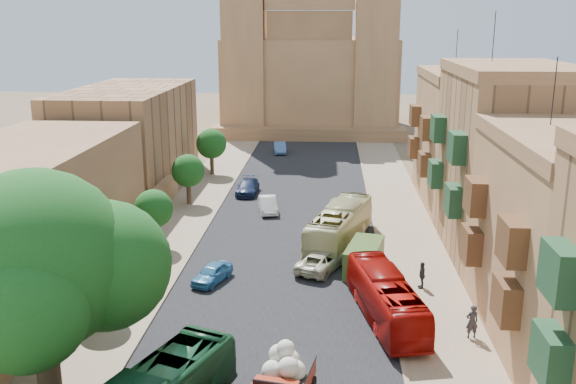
# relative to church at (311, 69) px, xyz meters

# --- Properties ---
(road_surface) EXTENTS (14.00, 140.00, 0.01)m
(road_surface) POSITION_rel_church_xyz_m (0.00, -48.61, -9.51)
(road_surface) COLOR black
(road_surface) RESTS_ON ground
(sidewalk_east) EXTENTS (5.00, 140.00, 0.01)m
(sidewalk_east) POSITION_rel_church_xyz_m (9.50, -48.61, -9.51)
(sidewalk_east) COLOR #8B735B
(sidewalk_east) RESTS_ON ground
(sidewalk_west) EXTENTS (5.00, 140.00, 0.01)m
(sidewalk_west) POSITION_rel_church_xyz_m (-9.50, -48.61, -9.51)
(sidewalk_west) COLOR #8B735B
(sidewalk_west) RESTS_ON ground
(kerb_east) EXTENTS (0.25, 140.00, 0.12)m
(kerb_east) POSITION_rel_church_xyz_m (7.00, -48.61, -9.46)
(kerb_east) COLOR #8B735B
(kerb_east) RESTS_ON ground
(kerb_west) EXTENTS (0.25, 140.00, 0.12)m
(kerb_west) POSITION_rel_church_xyz_m (-7.00, -48.61, -9.46)
(kerb_west) COLOR #8B735B
(kerb_west) RESTS_ON ground
(townhouse_b) EXTENTS (9.00, 14.00, 14.90)m
(townhouse_b) POSITION_rel_church_xyz_m (15.95, -67.61, -3.86)
(townhouse_b) COLOR #956943
(townhouse_b) RESTS_ON ground
(townhouse_c) EXTENTS (9.00, 14.00, 17.40)m
(townhouse_c) POSITION_rel_church_xyz_m (15.95, -53.61, -2.61)
(townhouse_c) COLOR #9F7048
(townhouse_c) RESTS_ON ground
(townhouse_d) EXTENTS (9.00, 14.00, 15.90)m
(townhouse_d) POSITION_rel_church_xyz_m (15.95, -39.61, -3.36)
(townhouse_d) COLOR #956943
(townhouse_d) RESTS_ON ground
(west_wall) EXTENTS (1.00, 40.00, 1.80)m
(west_wall) POSITION_rel_church_xyz_m (-12.50, -58.61, -8.62)
(west_wall) COLOR #956943
(west_wall) RESTS_ON ground
(west_building_low) EXTENTS (10.00, 28.00, 8.40)m
(west_building_low) POSITION_rel_church_xyz_m (-18.00, -60.61, -5.32)
(west_building_low) COLOR brown
(west_building_low) RESTS_ON ground
(west_building_mid) EXTENTS (10.00, 22.00, 10.00)m
(west_building_mid) POSITION_rel_church_xyz_m (-18.00, -34.61, -4.52)
(west_building_mid) COLOR #9F7048
(west_building_mid) RESTS_ON ground
(church) EXTENTS (28.00, 22.50, 36.30)m
(church) POSITION_rel_church_xyz_m (0.00, 0.00, 0.00)
(church) COLOR #956943
(church) RESTS_ON ground
(ficus_tree) EXTENTS (10.70, 9.85, 10.70)m
(ficus_tree) POSITION_rel_church_xyz_m (-9.40, -74.61, -3.19)
(ficus_tree) COLOR #3C2C1E
(ficus_tree) RESTS_ON ground
(street_tree_a) EXTENTS (2.84, 2.84, 4.36)m
(street_tree_a) POSITION_rel_church_xyz_m (-10.00, -66.61, -6.60)
(street_tree_a) COLOR #3C2C1E
(street_tree_a) RESTS_ON ground
(street_tree_b) EXTENTS (2.94, 2.94, 4.53)m
(street_tree_b) POSITION_rel_church_xyz_m (-10.00, -54.61, -6.49)
(street_tree_b) COLOR #3C2C1E
(street_tree_b) RESTS_ON ground
(street_tree_c) EXTENTS (3.08, 3.08, 4.74)m
(street_tree_c) POSITION_rel_church_xyz_m (-10.00, -42.61, -6.35)
(street_tree_c) COLOR #3C2C1E
(street_tree_c) RESTS_ON ground
(street_tree_d) EXTENTS (3.36, 3.36, 5.16)m
(street_tree_d) POSITION_rel_church_xyz_m (-10.00, -30.61, -6.06)
(street_tree_d) COLOR #3C2C1E
(street_tree_d) RESTS_ON ground
(olive_pickup) EXTENTS (3.08, 5.06, 1.95)m
(olive_pickup) POSITION_rel_church_xyz_m (5.63, -58.37, -8.56)
(olive_pickup) COLOR #3A5520
(olive_pickup) RESTS_ON ground
(bus_red_east) EXTENTS (4.24, 10.05, 2.73)m
(bus_red_east) POSITION_rel_church_xyz_m (6.50, -65.79, -8.15)
(bus_red_east) COLOR #9D0B07
(bus_red_east) RESTS_ON ground
(bus_cream_east) EXTENTS (5.53, 11.26, 3.06)m
(bus_cream_east) POSITION_rel_church_xyz_m (4.00, -53.11, -7.99)
(bus_cream_east) COLOR beige
(bus_cream_east) RESTS_ON ground
(car_blue_a) EXTENTS (2.63, 3.92, 1.24)m
(car_blue_a) POSITION_rel_church_xyz_m (-4.46, -61.01, -8.90)
(car_blue_a) COLOR teal
(car_blue_a) RESTS_ON ground
(car_white_a) EXTENTS (2.23, 4.41, 1.39)m
(car_white_a) POSITION_rel_church_xyz_m (-2.33, -44.80, -8.82)
(car_white_a) COLOR white
(car_white_a) RESTS_ON ground
(car_cream) EXTENTS (3.99, 5.40, 1.36)m
(car_cream) POSITION_rel_church_xyz_m (2.69, -58.41, -8.83)
(car_cream) COLOR #C0B999
(car_cream) RESTS_ON ground
(car_dkblue) EXTENTS (2.04, 4.90, 1.42)m
(car_dkblue) POSITION_rel_church_xyz_m (-4.95, -38.70, -8.81)
(car_dkblue) COLOR #142042
(car_dkblue) RESTS_ON ground
(car_white_b) EXTENTS (1.59, 3.62, 1.21)m
(car_white_b) POSITION_rel_church_xyz_m (3.93, -43.81, -8.91)
(car_white_b) COLOR white
(car_white_b) RESTS_ON ground
(car_blue_b) EXTENTS (1.98, 4.33, 1.38)m
(car_blue_b) POSITION_rel_church_xyz_m (-3.33, -18.22, -8.83)
(car_blue_b) COLOR #4A72B2
(car_blue_b) RESTS_ON ground
(pedestrian_a) EXTENTS (0.78, 0.60, 1.93)m
(pedestrian_a) POSITION_rel_church_xyz_m (11.00, -67.68, -8.55)
(pedestrian_a) COLOR #2B292E
(pedestrian_a) RESTS_ON ground
(pedestrian_c) EXTENTS (0.44, 1.04, 1.78)m
(pedestrian_c) POSITION_rel_church_xyz_m (9.20, -61.05, -8.63)
(pedestrian_c) COLOR #333439
(pedestrian_c) RESTS_ON ground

